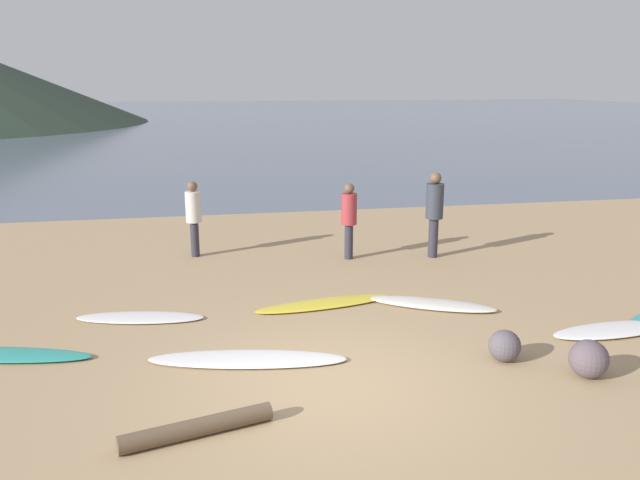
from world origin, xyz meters
TOP-DOWN VIEW (x-y plane):
  - ground_plane at (0.00, 10.00)m, footprint 120.00×120.00m
  - ocean_water at (0.00, 60.68)m, footprint 140.00×100.00m
  - surfboard_1 at (-2.47, 2.77)m, footprint 2.06×0.91m
  - surfboard_2 at (-0.95, 0.88)m, footprint 2.72×1.08m
  - surfboard_3 at (0.48, 2.83)m, footprint 2.43×0.90m
  - surfboard_4 at (2.22, 2.43)m, footprint 2.11×1.47m
  - surfboard_5 at (4.44, 0.84)m, footprint 2.00×0.71m
  - person_0 at (3.34, 5.37)m, footprint 0.36×0.36m
  - person_1 at (-1.59, 6.39)m, footprint 0.32×0.32m
  - person_2 at (1.57, 5.58)m, footprint 0.32×0.32m
  - driftwood_log at (-1.63, -0.87)m, footprint 1.63×0.61m
  - beach_rock_near at (2.41, 0.25)m, footprint 0.43×0.43m
  - beach_rock_far at (3.22, -0.40)m, footprint 0.49×0.49m

SIDE VIEW (x-z plane):
  - ground_plane at x=0.00m, z-range -0.20..0.00m
  - ocean_water at x=0.00m, z-range 0.00..0.00m
  - surfboard_1 at x=-2.47m, z-range 0.00..0.06m
  - surfboard_2 at x=-0.95m, z-range 0.00..0.07m
  - surfboard_3 at x=0.48m, z-range 0.00..0.07m
  - surfboard_5 at x=4.44m, z-range 0.00..0.09m
  - surfboard_4 at x=2.22m, z-range 0.00..0.10m
  - driftwood_log at x=-1.63m, z-range 0.00..0.20m
  - beach_rock_near at x=2.41m, z-range 0.00..0.43m
  - beach_rock_far at x=3.22m, z-range 0.00..0.49m
  - person_2 at x=1.57m, z-range 0.14..1.74m
  - person_1 at x=-1.59m, z-range 0.14..1.75m
  - person_0 at x=3.34m, z-range 0.16..1.97m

